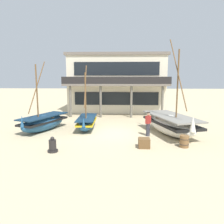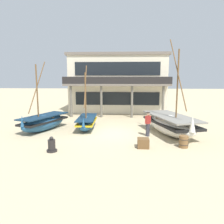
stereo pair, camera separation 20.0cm
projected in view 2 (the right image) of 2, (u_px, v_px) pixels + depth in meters
The scene contains 9 objects.
ground_plane at pixel (111, 133), 15.93m from camera, with size 120.00×120.00×0.00m, color tan.
fishing_boat_near_left at pixel (87, 122), 17.10m from camera, with size 1.41×3.81×4.91m.
fishing_boat_centre_large at pixel (171, 124), 15.46m from camera, with size 3.54×5.66×6.60m.
fishing_boat_far_right at pixel (44, 122), 16.71m from camera, with size 2.90×4.53×5.16m.
fisherman_by_hull at pixel (148, 124), 15.02m from camera, with size 0.41×0.41×1.68m.
capstan_winch at pixel (52, 146), 11.98m from camera, with size 0.57×0.57×0.85m.
wooden_barrel at pixel (184, 142), 12.66m from camera, with size 0.56×0.56×0.70m.
cargo_crate at pixel (143, 143), 12.66m from camera, with size 0.66×0.66×0.55m, color brown.
harbor_building_main at pixel (118, 83), 26.51m from camera, with size 11.13×8.82×6.61m.
Camera 2 is at (0.93, -15.45, 4.06)m, focal length 35.19 mm.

